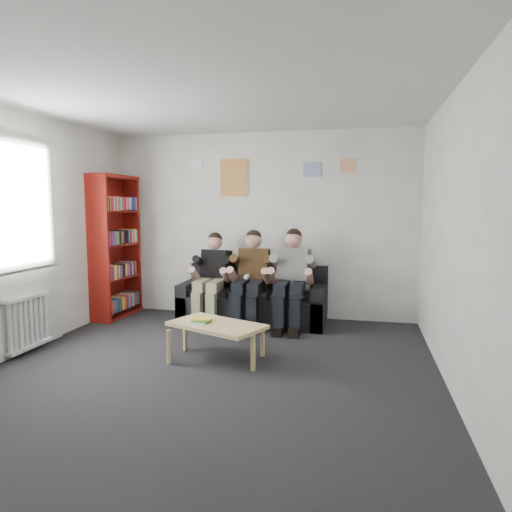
{
  "coord_description": "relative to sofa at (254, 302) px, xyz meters",
  "views": [
    {
      "loc": [
        1.45,
        -4.07,
        1.65
      ],
      "look_at": [
        0.21,
        1.3,
        1.03
      ],
      "focal_mm": 32.0,
      "sensor_mm": 36.0,
      "label": 1
    }
  ],
  "objects": [
    {
      "name": "poster_sign",
      "position": [
        -0.99,
        0.37,
        1.97
      ],
      "size": [
        0.2,
        0.01,
        0.14
      ],
      "primitive_type": "cube",
      "color": "white",
      "rests_on": "room_shell"
    },
    {
      "name": "poster_large",
      "position": [
        -0.39,
        0.37,
        1.77
      ],
      "size": [
        0.42,
        0.01,
        0.55
      ],
      "primitive_type": "cube",
      "color": "#DFD44E",
      "rests_on": "room_shell"
    },
    {
      "name": "window",
      "position": [
        -2.21,
        -1.92,
        0.75
      ],
      "size": [
        0.05,
        1.3,
        2.36
      ],
      "color": "white",
      "rests_on": "room_shell"
    },
    {
      "name": "room_shell",
      "position": [
        0.01,
        -2.12,
        1.07
      ],
      "size": [
        5.0,
        5.0,
        5.0
      ],
      "color": "black",
      "rests_on": "ground"
    },
    {
      "name": "game_cases",
      "position": [
        -0.19,
        -1.7,
        0.14
      ],
      "size": [
        0.22,
        0.19,
        0.04
      ],
      "rotation": [
        0.0,
        0.0,
        -0.02
      ],
      "color": "silver",
      "rests_on": "coffee_table"
    },
    {
      "name": "poster_blue",
      "position": [
        0.76,
        0.37,
        1.87
      ],
      "size": [
        0.25,
        0.01,
        0.2
      ],
      "primitive_type": "cube",
      "color": "blue",
      "rests_on": "room_shell"
    },
    {
      "name": "coffee_table",
      "position": [
        -0.01,
        -1.68,
        0.07
      ],
      "size": [
        1.0,
        0.55,
        0.4
      ],
      "rotation": [
        0.0,
        0.0,
        -0.39
      ],
      "color": "#D1BB78",
      "rests_on": "ground"
    },
    {
      "name": "sofa",
      "position": [
        0.0,
        0.0,
        0.0
      ],
      "size": [
        2.02,
        0.83,
        0.78
      ],
      "color": "black",
      "rests_on": "ground"
    },
    {
      "name": "bookshelf",
      "position": [
        -2.05,
        -0.13,
        0.76
      ],
      "size": [
        0.31,
        0.94,
        2.08
      ],
      "rotation": [
        0.0,
        0.0,
        -0.05
      ],
      "color": "maroon",
      "rests_on": "ground"
    },
    {
      "name": "person_middle",
      "position": [
        -0.0,
        -0.19,
        0.36
      ],
      "size": [
        0.42,
        0.89,
        1.31
      ],
      "rotation": [
        0.0,
        0.0,
        0.04
      ],
      "color": "#52371B",
      "rests_on": "sofa"
    },
    {
      "name": "radiator",
      "position": [
        -2.14,
        -1.92,
        0.07
      ],
      "size": [
        0.1,
        0.64,
        0.6
      ],
      "color": "white",
      "rests_on": "ground"
    },
    {
      "name": "person_right",
      "position": [
        0.56,
        -0.19,
        0.37
      ],
      "size": [
        0.43,
        0.91,
        1.33
      ],
      "rotation": [
        0.0,
        0.0,
        -0.13
      ],
      "color": "silver",
      "rests_on": "sofa"
    },
    {
      "name": "poster_pink",
      "position": [
        1.26,
        0.37,
        1.92
      ],
      "size": [
        0.22,
        0.01,
        0.18
      ],
      "primitive_type": "cube",
      "color": "#CD4073",
      "rests_on": "room_shell"
    },
    {
      "name": "person_left",
      "position": [
        -0.56,
        -0.19,
        0.34
      ],
      "size": [
        0.39,
        0.84,
        1.26
      ],
      "rotation": [
        0.0,
        0.0,
        -0.14
      ],
      "color": "black",
      "rests_on": "sofa"
    }
  ]
}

